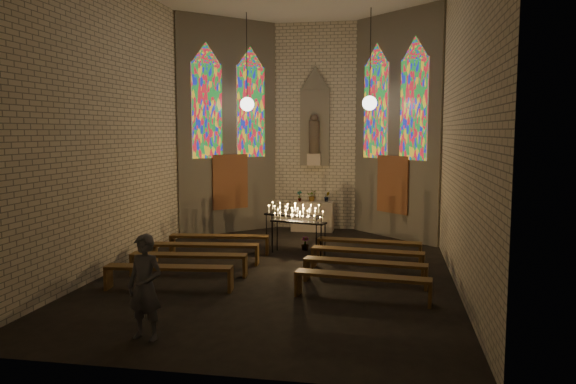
% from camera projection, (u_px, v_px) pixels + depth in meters
% --- Properties ---
extents(floor, '(12.00, 12.00, 0.00)m').
position_uv_depth(floor, '(282.00, 270.00, 13.66)').
color(floor, black).
rests_on(floor, ground).
extents(room, '(8.22, 12.43, 7.00)m').
position_uv_depth(room, '(304.00, 119.00, 16.56)').
color(room, beige).
rests_on(room, ground).
extents(altar, '(1.40, 0.60, 1.00)m').
position_uv_depth(altar, '(313.00, 216.00, 18.94)').
color(altar, beige).
rests_on(altar, ground).
extents(flower_vase_left, '(0.23, 0.20, 0.37)m').
position_uv_depth(flower_vase_left, '(299.00, 196.00, 18.88)').
color(flower_vase_left, '#4C723F').
rests_on(flower_vase_left, altar).
extents(flower_vase_center, '(0.37, 0.32, 0.38)m').
position_uv_depth(flower_vase_center, '(312.00, 196.00, 18.96)').
color(flower_vase_center, '#4C723F').
rests_on(flower_vase_center, altar).
extents(flower_vase_right, '(0.23, 0.21, 0.34)m').
position_uv_depth(flower_vase_right, '(327.00, 197.00, 18.85)').
color(flower_vase_right, '#4C723F').
rests_on(flower_vase_right, altar).
extents(aisle_flower_pot, '(0.24, 0.24, 0.38)m').
position_uv_depth(aisle_flower_pot, '(305.00, 243.00, 15.89)').
color(aisle_flower_pot, '#4C723F').
rests_on(aisle_flower_pot, ground).
extents(votive_stand_left, '(1.75, 0.92, 1.25)m').
position_uv_depth(votive_stand_left, '(293.00, 212.00, 15.91)').
color(votive_stand_left, black).
rests_on(votive_stand_left, ground).
extents(votive_stand_right, '(1.59, 0.77, 1.14)m').
position_uv_depth(votive_stand_right, '(298.00, 219.00, 15.32)').
color(votive_stand_right, black).
rests_on(votive_stand_right, ground).
extents(pew_left_0, '(2.73, 0.68, 0.52)m').
position_uv_depth(pew_left_0, '(219.00, 239.00, 15.41)').
color(pew_left_0, '#563A18').
rests_on(pew_left_0, ground).
extents(pew_right_0, '(2.73, 0.68, 0.52)m').
position_uv_depth(pew_right_0, '(369.00, 244.00, 14.68)').
color(pew_right_0, '#563A18').
rests_on(pew_right_0, ground).
extents(pew_left_1, '(2.73, 0.68, 0.52)m').
position_uv_depth(pew_left_1, '(205.00, 247.00, 14.23)').
color(pew_left_1, '#563A18').
rests_on(pew_left_1, ground).
extents(pew_right_1, '(2.73, 0.68, 0.52)m').
position_uv_depth(pew_right_1, '(367.00, 254.00, 13.51)').
color(pew_right_1, '#563A18').
rests_on(pew_right_1, ground).
extents(pew_left_2, '(2.73, 0.68, 0.52)m').
position_uv_depth(pew_left_2, '(189.00, 258.00, 13.06)').
color(pew_left_2, '#563A18').
rests_on(pew_left_2, ground).
extents(pew_right_2, '(2.73, 0.68, 0.52)m').
position_uv_depth(pew_right_2, '(365.00, 265.00, 12.34)').
color(pew_right_2, '#563A18').
rests_on(pew_right_2, ground).
extents(pew_left_3, '(2.73, 0.68, 0.52)m').
position_uv_depth(pew_left_3, '(169.00, 270.00, 11.89)').
color(pew_left_3, '#563A18').
rests_on(pew_left_3, ground).
extents(pew_right_3, '(2.73, 0.68, 0.52)m').
position_uv_depth(pew_right_3, '(362.00, 280.00, 11.16)').
color(pew_right_3, '#563A18').
rests_on(pew_right_3, ground).
extents(visitor, '(0.70, 0.53, 1.72)m').
position_uv_depth(visitor, '(145.00, 287.00, 9.04)').
color(visitor, '#44454E').
rests_on(visitor, ground).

